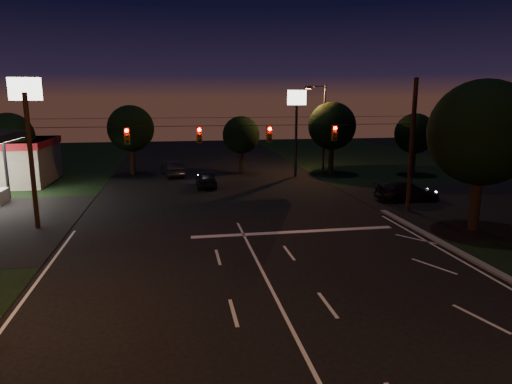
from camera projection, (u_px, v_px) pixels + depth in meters
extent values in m
plane|color=black|center=(295.00, 336.00, 15.05)|extent=(140.00, 140.00, 0.00)
cube|color=black|center=(500.00, 203.00, 33.90)|extent=(20.00, 16.00, 0.02)
cube|color=silver|center=(294.00, 232.00, 26.65)|extent=(12.00, 0.50, 0.01)
cylinder|color=black|center=(407.00, 211.00, 31.56)|extent=(0.30, 0.30, 9.00)
cylinder|color=black|center=(38.00, 228.00, 27.45)|extent=(0.28, 0.28, 8.00)
cylinder|color=black|center=(235.00, 126.00, 28.29)|extent=(24.00, 0.03, 0.03)
cylinder|color=black|center=(235.00, 117.00, 28.18)|extent=(24.00, 0.02, 0.02)
cube|color=#3F3307|center=(127.00, 136.00, 27.28)|extent=(0.32, 0.26, 1.00)
sphere|color=#FF0705|center=(127.00, 131.00, 27.06)|extent=(0.22, 0.22, 0.22)
sphere|color=black|center=(127.00, 136.00, 27.13)|extent=(0.20, 0.20, 0.20)
sphere|color=black|center=(127.00, 142.00, 27.20)|extent=(0.20, 0.20, 0.20)
cube|color=#3F3307|center=(199.00, 135.00, 28.02)|extent=(0.32, 0.26, 1.00)
sphere|color=#FF0705|center=(199.00, 130.00, 27.80)|extent=(0.22, 0.22, 0.22)
sphere|color=black|center=(199.00, 135.00, 27.87)|extent=(0.20, 0.20, 0.20)
sphere|color=black|center=(200.00, 141.00, 27.93)|extent=(0.20, 0.20, 0.20)
cube|color=#3F3307|center=(269.00, 134.00, 28.78)|extent=(0.32, 0.26, 1.00)
sphere|color=#FF0705|center=(270.00, 129.00, 28.55)|extent=(0.22, 0.22, 0.22)
sphere|color=black|center=(270.00, 134.00, 28.62)|extent=(0.20, 0.20, 0.20)
sphere|color=black|center=(270.00, 139.00, 28.69)|extent=(0.20, 0.20, 0.20)
cube|color=#3F3307|center=(334.00, 133.00, 29.51)|extent=(0.32, 0.26, 1.00)
sphere|color=#FF0705|center=(335.00, 128.00, 29.29)|extent=(0.22, 0.22, 0.22)
sphere|color=black|center=(335.00, 133.00, 29.36)|extent=(0.20, 0.20, 0.20)
sphere|color=black|center=(335.00, 138.00, 29.42)|extent=(0.20, 0.20, 0.20)
cylinder|color=black|center=(6.00, 168.00, 34.87)|extent=(0.24, 0.24, 4.80)
cylinder|color=black|center=(31.00, 153.00, 33.09)|extent=(0.24, 0.24, 7.50)
cube|color=white|center=(25.00, 89.00, 32.17)|extent=(2.20, 0.30, 1.60)
cylinder|color=black|center=(296.00, 141.00, 44.62)|extent=(0.24, 0.24, 7.00)
cube|color=white|center=(297.00, 98.00, 43.77)|extent=(1.80, 0.30, 1.40)
cylinder|color=black|center=(324.00, 129.00, 46.95)|extent=(0.20, 0.20, 9.00)
cylinder|color=black|center=(317.00, 86.00, 45.92)|extent=(1.80, 0.12, 0.12)
cube|color=black|center=(308.00, 87.00, 45.79)|extent=(0.60, 0.35, 0.22)
cube|color=orange|center=(308.00, 89.00, 45.81)|extent=(0.45, 0.25, 0.04)
cylinder|color=black|center=(476.00, 197.00, 26.59)|extent=(0.60, 0.60, 4.00)
sphere|color=black|center=(482.00, 133.00, 25.83)|extent=(6.00, 6.00, 6.00)
sphere|color=black|center=(486.00, 135.00, 26.40)|extent=(4.50, 4.50, 4.50)
sphere|color=black|center=(469.00, 135.00, 26.04)|extent=(4.20, 4.20, 4.20)
cylinder|color=black|center=(13.00, 169.00, 40.58)|extent=(0.49, 0.49, 3.00)
sphere|color=black|center=(9.00, 137.00, 40.00)|extent=(4.20, 4.20, 4.20)
sphere|color=black|center=(16.00, 138.00, 40.41)|extent=(3.15, 3.15, 3.15)
sphere|color=black|center=(5.00, 138.00, 40.15)|extent=(2.94, 2.94, 2.94)
cylinder|color=black|center=(132.00, 159.00, 46.12)|extent=(0.52, 0.52, 3.25)
sphere|color=black|center=(131.00, 128.00, 45.50)|extent=(4.60, 4.60, 4.60)
sphere|color=black|center=(136.00, 129.00, 45.94)|extent=(3.45, 3.45, 3.45)
sphere|color=black|center=(126.00, 129.00, 45.66)|extent=(3.22, 3.22, 3.22)
cylinder|color=black|center=(241.00, 160.00, 47.09)|extent=(0.47, 0.47, 2.75)
sphere|color=black|center=(241.00, 135.00, 46.57)|extent=(3.80, 3.80, 3.80)
sphere|color=black|center=(244.00, 136.00, 46.93)|extent=(2.85, 2.85, 2.85)
sphere|color=black|center=(237.00, 136.00, 46.70)|extent=(2.66, 2.66, 2.66)
cylinder|color=black|center=(331.00, 157.00, 46.64)|extent=(0.53, 0.53, 3.40)
sphere|color=black|center=(332.00, 126.00, 45.99)|extent=(4.80, 4.80, 4.80)
sphere|color=black|center=(335.00, 127.00, 46.45)|extent=(3.60, 3.60, 3.60)
sphere|color=black|center=(327.00, 127.00, 46.16)|extent=(3.36, 3.36, 3.36)
cylinder|color=black|center=(413.00, 161.00, 46.13)|extent=(0.48, 0.48, 2.90)
sphere|color=black|center=(415.00, 133.00, 45.58)|extent=(4.00, 4.00, 4.00)
sphere|color=black|center=(417.00, 134.00, 45.96)|extent=(3.00, 3.00, 3.00)
sphere|color=black|center=(410.00, 134.00, 45.72)|extent=(2.80, 2.80, 2.80)
imported|color=black|center=(206.00, 179.00, 39.95)|extent=(1.76, 4.30, 1.46)
imported|color=black|center=(172.00, 168.00, 45.39)|extent=(2.47, 4.92, 1.55)
imported|color=black|center=(407.00, 192.00, 34.54)|extent=(4.93, 2.02, 1.43)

